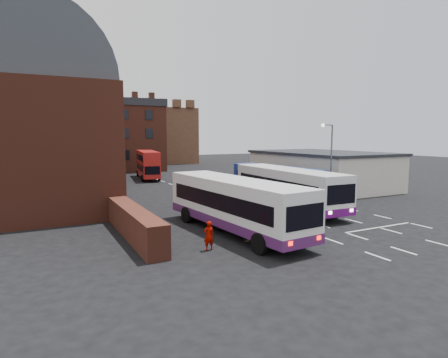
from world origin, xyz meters
name	(u,v)px	position (x,y,z in m)	size (l,w,h in m)	color
ground	(291,226)	(0.00, 0.00, 0.00)	(180.00, 180.00, 0.00)	black
railway_station	(30,120)	(-15.50, 21.00, 7.64)	(12.00, 28.00, 16.00)	#602B1E
forecourt_wall	(134,223)	(-10.20, 2.00, 0.90)	(1.20, 10.00, 1.80)	#602B1E
cream_building	(321,169)	(15.00, 14.00, 2.16)	(10.40, 16.40, 4.25)	beige
brick_terrace	(94,139)	(-6.00, 46.00, 5.50)	(22.00, 10.00, 11.00)	brown
castle_keep	(136,136)	(6.00, 66.00, 6.00)	(22.00, 22.00, 12.00)	brown
bus_white_outbound	(235,201)	(-4.18, 0.38, 2.01)	(3.99, 12.69, 3.41)	white
bus_white_inbound	(288,186)	(3.36, 4.91, 2.00)	(3.35, 12.48, 3.39)	silver
bus_blue	(276,179)	(6.00, 10.34, 1.82)	(3.58, 11.49, 3.09)	navy
bus_red_double	(148,164)	(-0.88, 32.09, 2.10)	(3.74, 10.09, 3.94)	red
street_lamp	(330,156)	(8.35, 5.47, 4.34)	(1.46, 0.38, 7.19)	#4B5056
pedestrian_red	(209,236)	(-7.25, -2.31, 0.80)	(0.58, 0.38, 1.60)	#8C0800
pedestrian_beige	(247,227)	(-4.53, -1.73, 0.83)	(0.80, 0.63, 1.65)	tan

